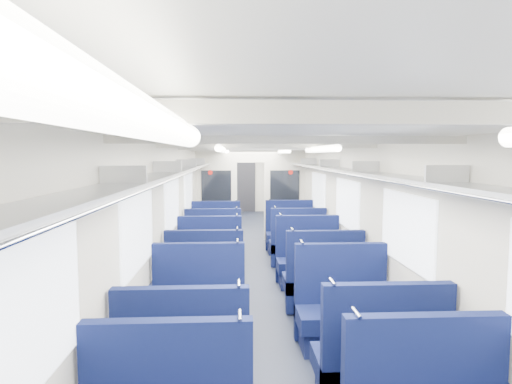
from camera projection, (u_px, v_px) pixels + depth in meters
floor at (258, 281)px, 7.30m from camera, size 2.80×18.00×0.01m
ceiling at (258, 146)px, 7.09m from camera, size 2.80×18.00×0.01m
wall_left at (177, 215)px, 7.12m from camera, size 0.02×18.00×2.35m
dado_left at (178, 262)px, 7.20m from camera, size 0.03×17.90×0.70m
wall_right at (339, 214)px, 7.26m from camera, size 0.02×18.00×2.35m
dado_right at (337, 260)px, 7.33m from camera, size 0.03×17.90×0.70m
wall_far at (245, 181)px, 16.14m from camera, size 2.80×0.02×2.35m
luggage_rack_left at (187, 168)px, 7.06m from camera, size 0.36×17.40×0.18m
luggage_rack_right at (329, 168)px, 7.18m from camera, size 0.36×17.40×0.18m
windows at (260, 203)px, 6.71m from camera, size 2.78×15.60×0.75m
ceiling_fittings at (259, 149)px, 6.83m from camera, size 2.70×16.06×0.11m
end_door at (245, 186)px, 16.10m from camera, size 0.75×0.06×2.00m
bulkhead at (251, 192)px, 10.73m from camera, size 2.80×0.10×2.35m
seat_8 at (184, 375)px, 3.47m from camera, size 1.08×0.60×1.20m
seat_9 at (380, 369)px, 3.57m from camera, size 1.08×0.60×1.20m
seat_10 at (198, 314)px, 4.81m from camera, size 1.08×0.60×1.20m
seat_11 at (343, 315)px, 4.79m from camera, size 1.08×0.60×1.20m
seat_12 at (205, 284)px, 5.94m from camera, size 1.08×0.60×1.20m
seat_13 at (322, 284)px, 5.90m from camera, size 1.08×0.60×1.20m
seat_14 at (210, 265)px, 6.94m from camera, size 1.08×0.60×1.20m
seat_15 at (308, 264)px, 7.03m from camera, size 1.08×0.60×1.20m
seat_16 at (213, 248)px, 8.20m from camera, size 1.08×0.60×1.20m
seat_17 at (297, 247)px, 8.28m from camera, size 1.08×0.60×1.20m
seat_18 at (216, 238)px, 9.20m from camera, size 1.08×0.60×1.20m
seat_19 at (290, 236)px, 9.41m from camera, size 1.08×0.60×1.20m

